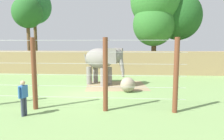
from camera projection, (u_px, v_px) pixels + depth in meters
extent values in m
plane|color=#759956|center=(84.00, 95.00, 13.68)|extent=(120.00, 120.00, 0.00)
cube|color=#937F5B|center=(116.00, 86.00, 16.67)|extent=(5.18, 4.52, 0.01)
cube|color=#997F56|center=(102.00, 62.00, 23.42)|extent=(36.00, 1.80, 2.50)
cylinder|color=gray|center=(109.00, 76.00, 17.06)|extent=(0.46, 0.46, 1.45)
cylinder|color=gray|center=(103.00, 77.00, 16.42)|extent=(0.46, 0.46, 1.45)
cylinder|color=gray|center=(95.00, 74.00, 17.92)|extent=(0.46, 0.46, 1.45)
cylinder|color=gray|center=(89.00, 75.00, 17.28)|extent=(0.46, 0.46, 1.45)
ellipsoid|color=gray|center=(99.00, 58.00, 16.99)|extent=(3.05, 2.64, 1.66)
ellipsoid|color=gray|center=(116.00, 56.00, 15.98)|extent=(1.47, 1.50, 1.19)
cube|color=gray|center=(119.00, 55.00, 16.54)|extent=(0.60, 0.83, 1.14)
cube|color=gray|center=(110.00, 56.00, 15.54)|extent=(0.94, 0.21, 1.14)
cylinder|color=gray|center=(121.00, 61.00, 15.77)|extent=(0.60, 0.55, 0.65)
cylinder|color=gray|center=(122.00, 67.00, 15.76)|extent=(0.45, 0.42, 0.61)
cylinder|color=gray|center=(123.00, 73.00, 15.76)|extent=(0.29, 0.29, 0.57)
cylinder|color=gray|center=(85.00, 59.00, 17.87)|extent=(0.32, 0.25, 0.83)
sphere|color=gray|center=(128.00, 85.00, 14.49)|extent=(1.03, 1.03, 1.03)
cylinder|color=brown|center=(34.00, 74.00, 10.54)|extent=(0.25, 0.25, 3.66)
cylinder|color=brown|center=(105.00, 75.00, 10.27)|extent=(0.25, 0.25, 3.66)
cylinder|color=brown|center=(176.00, 76.00, 10.01)|extent=(0.25, 0.25, 3.66)
cylinder|color=#B7B7BC|center=(71.00, 97.00, 10.55)|extent=(11.34, 0.02, 0.02)
cylinder|color=#B7B7BC|center=(71.00, 86.00, 10.48)|extent=(11.34, 0.02, 0.02)
cylinder|color=#B7B7BC|center=(71.00, 75.00, 10.41)|extent=(11.34, 0.02, 0.02)
cylinder|color=#B7B7BC|center=(70.00, 64.00, 10.33)|extent=(11.34, 0.02, 0.02)
cylinder|color=#B7B7BC|center=(70.00, 52.00, 10.26)|extent=(11.34, 0.02, 0.02)
cylinder|color=#B7B7BC|center=(70.00, 40.00, 10.19)|extent=(11.34, 0.02, 0.02)
cylinder|color=#33384C|center=(23.00, 107.00, 9.62)|extent=(0.15, 0.15, 0.88)
cylinder|color=#33384C|center=(25.00, 106.00, 9.76)|extent=(0.15, 0.15, 0.88)
cube|color=#3366B2|center=(23.00, 92.00, 9.60)|extent=(0.31, 0.41, 0.56)
sphere|color=tan|center=(23.00, 83.00, 9.55)|extent=(0.22, 0.22, 0.22)
cylinder|color=#3366B2|center=(19.00, 93.00, 9.38)|extent=(0.11, 0.11, 0.54)
cylinder|color=#3366B2|center=(27.00, 90.00, 9.82)|extent=(0.11, 0.11, 0.54)
cube|color=black|center=(26.00, 95.00, 9.90)|extent=(0.04, 0.07, 0.14)
cylinder|color=brown|center=(29.00, 48.00, 26.74)|extent=(0.44, 0.44, 5.65)
ellipsoid|color=#235B23|center=(27.00, 12.00, 26.19)|extent=(3.73, 3.73, 3.92)
cylinder|color=brown|center=(154.00, 47.00, 25.13)|extent=(0.44, 0.44, 5.83)
ellipsoid|color=#33752D|center=(156.00, 1.00, 24.44)|extent=(5.88, 5.88, 6.18)
cylinder|color=brown|center=(36.00, 44.00, 29.20)|extent=(0.44, 0.44, 6.47)
ellipsoid|color=#286633|center=(34.00, 6.00, 28.54)|extent=(4.65, 4.65, 4.88)
cylinder|color=brown|center=(153.00, 57.00, 24.90)|extent=(0.44, 0.44, 3.54)
ellipsoid|color=#2D6B28|center=(154.00, 24.00, 24.41)|extent=(4.86, 4.86, 5.10)
cylinder|color=brown|center=(177.00, 53.00, 25.85)|extent=(0.44, 0.44, 4.32)
ellipsoid|color=#1E511E|center=(179.00, 16.00, 25.28)|extent=(5.41, 5.41, 5.68)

